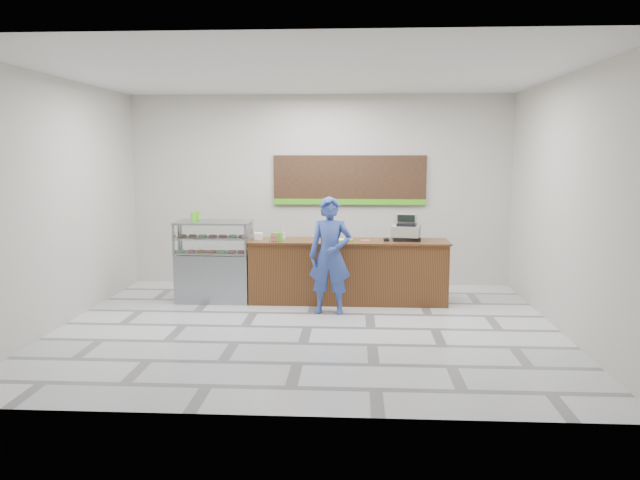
# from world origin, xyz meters

# --- Properties ---
(floor) EXTENTS (7.00, 7.00, 0.00)m
(floor) POSITION_xyz_m (0.00, 0.00, 0.00)
(floor) COLOR silver
(floor) RESTS_ON ground
(back_wall) EXTENTS (7.00, 0.00, 7.00)m
(back_wall) POSITION_xyz_m (0.00, 3.00, 1.75)
(back_wall) COLOR beige
(back_wall) RESTS_ON floor
(ceiling) EXTENTS (7.00, 7.00, 0.00)m
(ceiling) POSITION_xyz_m (0.00, 0.00, 3.50)
(ceiling) COLOR silver
(ceiling) RESTS_ON back_wall
(sales_counter) EXTENTS (3.26, 0.76, 1.03)m
(sales_counter) POSITION_xyz_m (0.55, 1.55, 0.52)
(sales_counter) COLOR brown
(sales_counter) RESTS_ON floor
(display_case) EXTENTS (1.22, 0.72, 1.33)m
(display_case) POSITION_xyz_m (-1.67, 1.55, 0.68)
(display_case) COLOR gray
(display_case) RESTS_ON floor
(menu_board) EXTENTS (2.80, 0.06, 0.90)m
(menu_board) POSITION_xyz_m (0.55, 2.96, 1.93)
(menu_board) COLOR black
(menu_board) RESTS_ON back_wall
(cash_register) EXTENTS (0.52, 0.54, 0.42)m
(cash_register) POSITION_xyz_m (1.49, 1.64, 1.19)
(cash_register) COLOR black
(cash_register) RESTS_ON sales_counter
(card_terminal) EXTENTS (0.09, 0.17, 0.04)m
(card_terminal) POSITION_xyz_m (1.17, 1.52, 1.05)
(card_terminal) COLOR black
(card_terminal) RESTS_ON sales_counter
(serving_tray) EXTENTS (0.45, 0.37, 0.02)m
(serving_tray) POSITION_xyz_m (0.42, 1.52, 1.04)
(serving_tray) COLOR #68D610
(serving_tray) RESTS_ON sales_counter
(napkin_box) EXTENTS (0.13, 0.13, 0.11)m
(napkin_box) POSITION_xyz_m (-0.93, 1.56, 1.08)
(napkin_box) COLOR white
(napkin_box) RESTS_ON sales_counter
(straw_cup) EXTENTS (0.08, 0.08, 0.11)m
(straw_cup) POSITION_xyz_m (-0.53, 1.61, 1.09)
(straw_cup) COLOR silver
(straw_cup) RESTS_ON sales_counter
(promo_box) EXTENTS (0.18, 0.14, 0.15)m
(promo_box) POSITION_xyz_m (-0.60, 1.34, 1.10)
(promo_box) COLOR #4CBF1B
(promo_box) RESTS_ON sales_counter
(donut_decal) EXTENTS (0.16, 0.16, 0.00)m
(donut_decal) POSITION_xyz_m (0.83, 1.56, 1.03)
(donut_decal) COLOR #D4586F
(donut_decal) RESTS_ON sales_counter
(green_cup_left) EXTENTS (0.09, 0.09, 0.14)m
(green_cup_left) POSITION_xyz_m (-2.02, 1.63, 1.40)
(green_cup_left) COLOR #4CBF1B
(green_cup_left) RESTS_ON display_case
(green_cup_right) EXTENTS (0.09, 0.09, 0.14)m
(green_cup_right) POSITION_xyz_m (-1.99, 1.77, 1.40)
(green_cup_right) COLOR #4CBF1B
(green_cup_right) RESTS_ON display_case
(customer) EXTENTS (0.69, 0.48, 1.79)m
(customer) POSITION_xyz_m (0.28, 0.83, 0.89)
(customer) COLOR #304793
(customer) RESTS_ON floor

